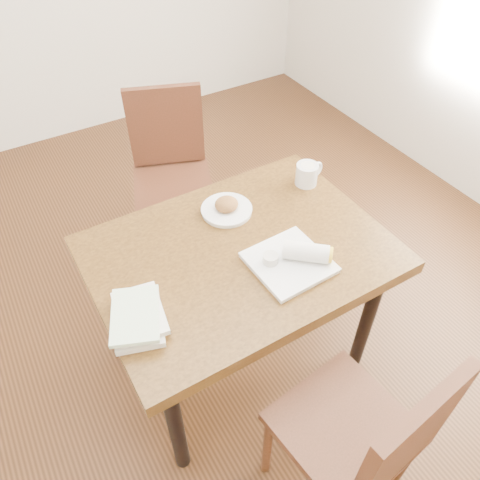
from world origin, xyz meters
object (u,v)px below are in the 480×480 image
table (240,264)px  book_stack (138,317)px  coffee_mug (307,174)px  plate_scone (227,208)px  chair_near (367,437)px  chair_far (171,165)px  plate_burrito (294,259)px

table → book_stack: bearing=-165.4°
coffee_mug → plate_scone: bearing=178.3°
chair_near → chair_far: size_ratio=1.00×
coffee_mug → plate_burrito: coffee_mug is taller
table → coffee_mug: size_ratio=7.80×
table → chair_far: bearing=83.4°
plate_scone → book_stack: 0.63m
chair_near → plate_burrito: chair_near is taller
plate_burrito → coffee_mug: bearing=48.1°
chair_near → plate_scone: 1.01m
chair_far → plate_burrito: size_ratio=3.25×
table → coffee_mug: (0.48, 0.21, 0.14)m
plate_burrito → book_stack: (-0.60, 0.05, 0.00)m
table → chair_far: size_ratio=1.20×
plate_burrito → book_stack: size_ratio=1.07×
plate_scone → coffee_mug: bearing=-1.7°
table → book_stack: 0.50m
chair_far → plate_burrito: (0.03, -1.09, 0.23)m
table → plate_burrito: size_ratio=3.89×
chair_far → plate_burrito: 1.12m
plate_scone → book_stack: (-0.53, -0.34, 0.01)m
table → book_stack: (-0.47, -0.12, 0.12)m
plate_burrito → chair_near: bearing=-101.1°
chair_near → plate_burrito: (0.12, 0.59, 0.23)m
table → plate_burrito: plate_burrito is taller
table → chair_near: (0.02, -0.77, -0.12)m
plate_scone → book_stack: bearing=-147.4°
coffee_mug → chair_near: bearing=-115.2°
chair_far → plate_burrito: chair_far is taller
table → coffee_mug: bearing=23.6°
coffee_mug → plate_burrito: 0.51m
table → coffee_mug: coffee_mug is taller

